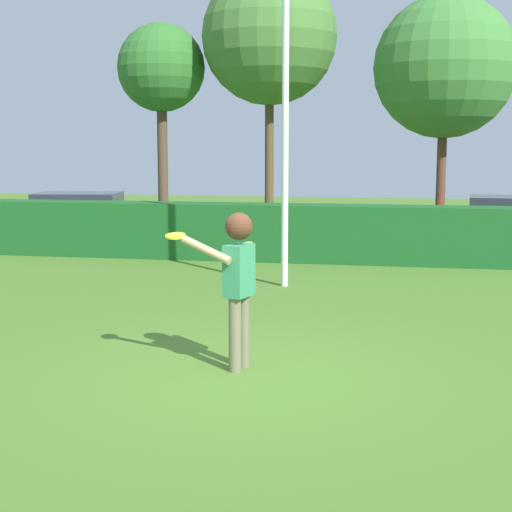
{
  "coord_description": "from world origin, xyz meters",
  "views": [
    {
      "loc": [
        1.69,
        -7.96,
        2.49
      ],
      "look_at": [
        -0.08,
        1.24,
        1.15
      ],
      "focal_mm": 53.83,
      "sensor_mm": 36.0,
      "label": 1
    }
  ],
  "objects": [
    {
      "name": "willow_tree",
      "position": [
        -2.01,
        13.16,
        5.43
      ],
      "size": [
        3.69,
        3.69,
        7.29
      ],
      "color": "brown",
      "rests_on": "ground"
    },
    {
      "name": "person",
      "position": [
        -0.09,
        0.24,
        1.1
      ],
      "size": [
        0.8,
        0.55,
        1.77
      ],
      "color": "#726D52",
      "rests_on": "ground"
    },
    {
      "name": "ground_plane",
      "position": [
        0.0,
        0.0,
        0.0
      ],
      "size": [
        60.0,
        60.0,
        0.0
      ],
      "primitive_type": "plane",
      "color": "#4A7428"
    },
    {
      "name": "oak_tree",
      "position": [
        -5.07,
        13.08,
        4.61
      ],
      "size": [
        2.45,
        2.45,
        5.9
      ],
      "color": "brown",
      "rests_on": "ground"
    },
    {
      "name": "hedge_row",
      "position": [
        0.0,
        8.58,
        0.62
      ],
      "size": [
        27.4,
        0.9,
        1.24
      ],
      "primitive_type": "cube",
      "color": "#1A5622",
      "rests_on": "ground"
    },
    {
      "name": "frisbee",
      "position": [
        -0.8,
        0.21,
        1.5
      ],
      "size": [
        0.23,
        0.23,
        0.06
      ],
      "color": "yellow"
    },
    {
      "name": "parked_car_green",
      "position": [
        -6.96,
        11.48,
        0.69
      ],
      "size": [
        4.42,
        2.37,
        1.25
      ],
      "color": "#1E6633",
      "rests_on": "ground"
    },
    {
      "name": "lamppost",
      "position": [
        -0.38,
        5.48,
        3.47
      ],
      "size": [
        0.24,
        0.24,
        6.31
      ],
      "color": "silver",
      "rests_on": "ground"
    },
    {
      "name": "maple_tree",
      "position": [
        2.64,
        12.9,
        4.52
      ],
      "size": [
        3.67,
        3.67,
        6.36
      ],
      "color": "brown",
      "rests_on": "ground"
    }
  ]
}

